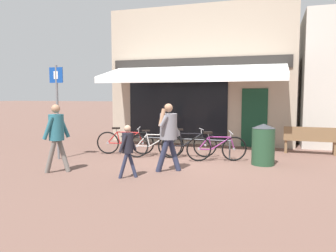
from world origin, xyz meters
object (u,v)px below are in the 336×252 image
parking_sign (57,103)px  bicycle_black (188,145)px  bicycle_red (125,142)px  pedestrian_child (128,146)px  park_bench (310,140)px  pedestrian_adult (168,130)px  litter_bin (263,144)px  bicycle_silver (155,145)px  bicycle_purple (216,148)px  pedestrian_second_adult (56,131)px

parking_sign → bicycle_black: bearing=21.1°
bicycle_black → parking_sign: parking_sign is taller
bicycle_red → pedestrian_child: pedestrian_child is taller
park_bench → bicycle_black: bearing=-152.1°
pedestrian_adult → parking_sign: (-3.53, 0.49, 0.64)m
pedestrian_adult → litter_bin: 2.68m
pedestrian_adult → park_bench: 5.11m
litter_bin → pedestrian_adult: bearing=-145.7°
bicycle_black → bicycle_silver: bearing=168.5°
bicycle_red → bicycle_purple: size_ratio=1.10×
bicycle_black → park_bench: 3.96m
bicycle_black → parking_sign: bearing=176.0°
bicycle_red → pedestrian_second_adult: pedestrian_second_adult is taller
bicycle_red → pedestrian_second_adult: 2.83m
bicycle_black → bicycle_red: bearing=157.2°
bicycle_silver → parking_sign: parking_sign is taller
pedestrian_second_adult → litter_bin: bearing=-159.3°
park_bench → pedestrian_second_adult: bearing=-141.7°
bicycle_black → bicycle_purple: (0.91, -0.30, -0.01)m
parking_sign → bicycle_purple: bearing=13.4°
bicycle_purple → pedestrian_child: (-1.59, -2.45, 0.35)m
bicycle_silver → pedestrian_second_adult: bearing=-142.1°
pedestrian_adult → litter_bin: size_ratio=1.52×
bicycle_red → park_bench: (5.56, 1.85, 0.08)m
pedestrian_child → bicycle_black: bearing=-113.0°
bicycle_black → bicycle_purple: bicycle_black is taller
parking_sign → pedestrian_child: bearing=-25.8°
bicycle_silver → pedestrian_child: (0.28, -2.52, 0.36)m
bicycle_black → park_bench: bearing=1.4°
pedestrian_child → litter_bin: (2.85, 2.39, -0.18)m
pedestrian_child → bicycle_silver: bearing=-92.8°
bicycle_red → park_bench: bearing=6.1°
bicycle_red → pedestrian_adult: bearing=-53.8°
pedestrian_child → litter_bin: 3.72m
bicycle_purple → pedestrian_second_adult: bearing=-164.2°
pedestrian_child → bicycle_red: bearing=-72.6°
pedestrian_child → parking_sign: parking_sign is taller
bicycle_black → pedestrian_adult: 1.96m
bicycle_silver → park_bench: bearing=3.4°
bicycle_purple → park_bench: 3.35m
bicycle_red → pedestrian_second_adult: size_ratio=1.09×
bicycle_silver → litter_bin: bearing=-23.1°
bicycle_red → pedestrian_child: 3.01m
bicycle_silver → park_bench: 4.93m
parking_sign → bicycle_silver: bearing=23.8°
litter_bin → bicycle_red: bearing=176.1°
bicycle_red → park_bench: park_bench is taller
bicycle_black → parking_sign: (-3.54, -1.37, 1.25)m
bicycle_red → bicycle_black: (2.01, 0.08, 0.01)m
bicycle_purple → pedestrian_child: bearing=-143.0°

